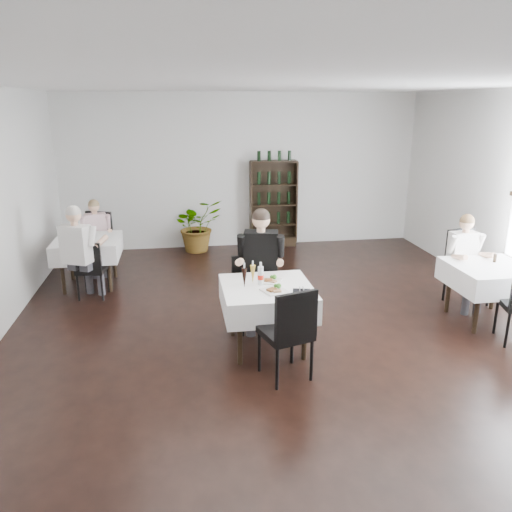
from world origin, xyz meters
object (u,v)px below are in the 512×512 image
(wine_shelf, at_px, (274,205))
(diner_main, at_px, (261,260))
(potted_tree, at_px, (197,225))
(main_table, at_px, (267,298))

(wine_shelf, distance_m, diner_main, 3.82)
(potted_tree, bearing_deg, diner_main, -79.80)
(diner_main, bearing_deg, potted_tree, 100.20)
(wine_shelf, height_order, diner_main, wine_shelf)
(main_table, xyz_separation_m, potted_tree, (-0.62, 4.20, -0.11))
(wine_shelf, xyz_separation_m, potted_tree, (-1.52, -0.11, -0.33))
(wine_shelf, relative_size, main_table, 1.70)
(potted_tree, xyz_separation_m, diner_main, (0.65, -3.60, 0.38))
(main_table, bearing_deg, wine_shelf, 78.22)
(potted_tree, bearing_deg, main_table, -81.55)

